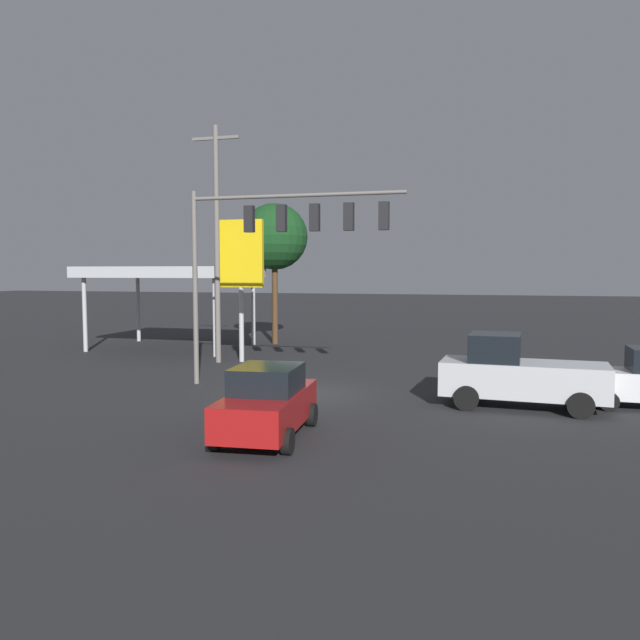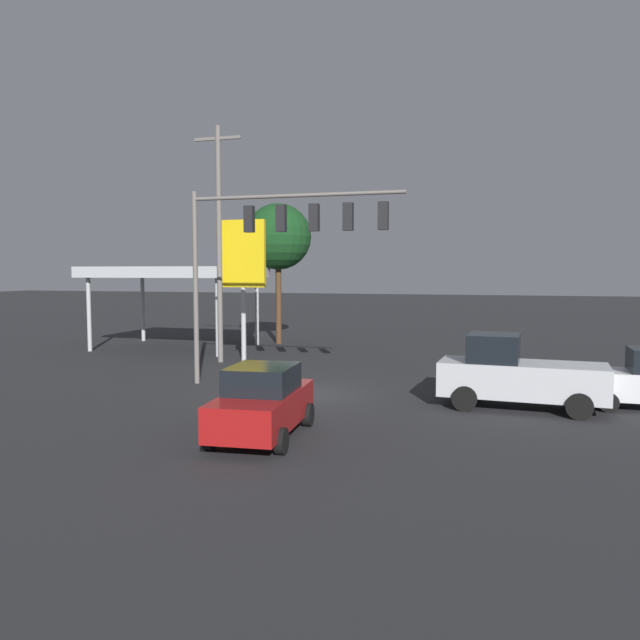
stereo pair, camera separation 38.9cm
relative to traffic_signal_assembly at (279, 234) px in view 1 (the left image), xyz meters
name	(u,v)px [view 1 (the left image)]	position (x,y,z in m)	size (l,w,h in m)	color
ground_plane	(305,393)	(-1.28, 0.81, -5.82)	(200.00, 200.00, 0.00)	#262628
traffic_signal_assembly	(279,234)	(0.00, 0.00, 0.00)	(8.35, 0.43, 7.53)	slate
utility_pole	(217,239)	(5.08, -5.56, 0.16)	(2.40, 0.26, 11.37)	slate
gas_station_canopy	(172,273)	(9.98, -10.08, -1.49)	(9.02, 6.67, 4.70)	#B2B7BC
price_sign	(241,260)	(4.06, -6.08, -0.84)	(2.30, 0.27, 6.94)	#B7B7BC
pickup_parked	(518,374)	(-8.62, 1.22, -4.71)	(5.32, 2.52, 2.40)	silver
sedan_far	(267,402)	(-2.03, 6.85, -4.87)	(2.31, 4.52, 1.93)	maroon
street_tree	(275,237)	(5.00, -13.64, 0.68)	(4.02, 4.02, 8.55)	#4C331E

